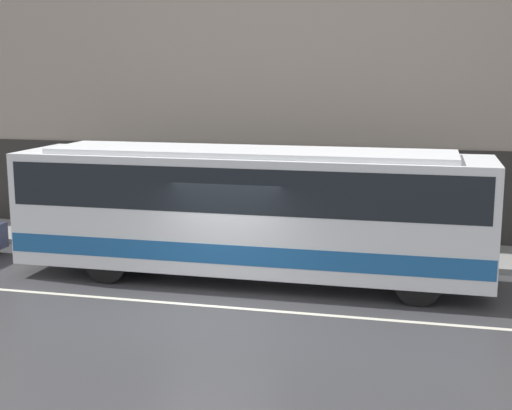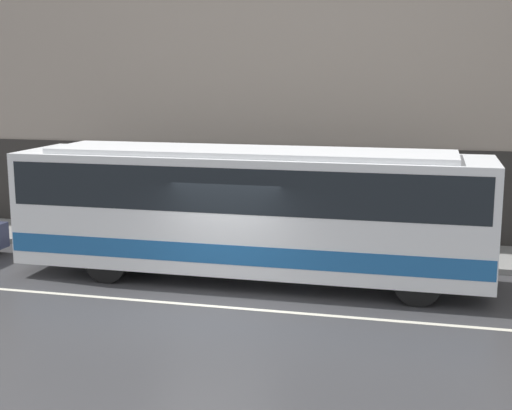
{
  "view_description": "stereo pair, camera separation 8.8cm",
  "coord_description": "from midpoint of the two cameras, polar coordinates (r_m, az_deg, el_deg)",
  "views": [
    {
      "loc": [
        4.3,
        -13.95,
        4.91
      ],
      "look_at": [
        0.39,
        2.21,
        1.83
      ],
      "focal_mm": 50.0,
      "sensor_mm": 36.0,
      "label": 1
    },
    {
      "loc": [
        4.38,
        -13.93,
        4.91
      ],
      "look_at": [
        0.39,
        2.21,
        1.83
      ],
      "focal_mm": 50.0,
      "sensor_mm": 36.0,
      "label": 2
    }
  ],
  "objects": [
    {
      "name": "ground_plane",
      "position": [
        15.4,
        -3.53,
        -8.11
      ],
      "size": [
        60.0,
        60.0,
        0.0
      ],
      "primitive_type": "plane",
      "color": "#38383A"
    },
    {
      "name": "sidewalk",
      "position": [
        20.31,
        0.87,
        -3.27
      ],
      "size": [
        60.0,
        2.62,
        0.15
      ],
      "color": "gray",
      "rests_on": "ground_plane"
    },
    {
      "name": "building_facade",
      "position": [
        21.15,
        1.8,
        11.92
      ],
      "size": [
        60.0,
        0.35,
        11.27
      ],
      "color": "gray",
      "rests_on": "ground_plane"
    },
    {
      "name": "lane_stripe",
      "position": [
        15.4,
        -3.53,
        -8.09
      ],
      "size": [
        54.0,
        0.14,
        0.01
      ],
      "color": "beige",
      "rests_on": "ground_plane"
    },
    {
      "name": "transit_bus",
      "position": [
        16.96,
        -0.69,
        -0.14
      ],
      "size": [
        11.23,
        2.52,
        3.16
      ],
      "color": "white",
      "rests_on": "ground_plane"
    },
    {
      "name": "pedestrian_waiting",
      "position": [
        20.07,
        3.61,
        -1.03
      ],
      "size": [
        0.36,
        0.36,
        1.63
      ],
      "color": "navy",
      "rests_on": "sidewalk"
    }
  ]
}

